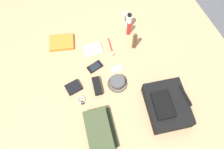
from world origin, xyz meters
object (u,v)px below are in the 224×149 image
Objects in this scene: lotion_bottle at (124,17)px; toothbrush at (111,48)px; paperback_novel at (62,43)px; notepad at (93,50)px; toothpaste_tube at (129,21)px; backpack at (167,105)px; media_player at (117,69)px; toiletry_pouch at (99,131)px; wristwatch at (82,100)px; sunscreen_spray at (129,28)px; cell_phone at (95,67)px; bucket_hat at (117,83)px; cologne_bottle at (135,41)px; wallet at (73,87)px; sunglasses_case at (97,86)px.

lotion_bottle is 0.65× the size of toothbrush.
notepad is at bearing 53.82° from paperback_novel.
toothpaste_tube is 0.86× the size of toothbrush.
backpack is 2.60× the size of notepad.
media_player is (0.35, -0.26, -0.06)m from toothpaste_tube.
toiletry_pouch reaches higher than toothbrush.
toothpaste_tube is at bearing 124.27° from toothbrush.
media_player is at bearing 112.37° from wristwatch.
wristwatch is at bearing -53.16° from sunscreen_spray.
lotion_bottle is at bearing 133.99° from wristwatch.
notepad reaches higher than cell_phone.
lotion_bottle is (-0.53, 0.28, 0.03)m from bucket_hat.
notepad reaches higher than wristwatch.
cologne_bottle is at bearing 135.40° from bucket_hat.
backpack is at bearing 15.51° from toothbrush.
wallet is at bearing -62.46° from sunscreen_spray.
media_player is at bearing -8.60° from toothbrush.
cell_phone reaches higher than media_player.
cologne_bottle is at bearing 179.35° from backpack.
sunscreen_spray is 0.36m from media_player.
bucket_hat reaches higher than toothbrush.
lotion_bottle is 1.27× the size of media_player.
cell_phone is 0.92× the size of sunglasses_case.
media_player is 0.37m from wristwatch.
toothpaste_tube is at bearing 167.71° from cologne_bottle.
toiletry_pouch is 4.41× the size of wristwatch.
backpack reaches higher than toiletry_pouch.
toothbrush is 0.45m from wallet.
backpack reaches higher than cell_phone.
toothbrush is at bearing 171.40° from media_player.
toothpaste_tube is 0.94× the size of sunscreen_spray.
media_player is (0.42, -0.24, -0.05)m from lotion_bottle.
wallet is at bearing -58.70° from toothpaste_tube.
media_player is at bearing 85.02° from wallet.
lotion_bottle reaches higher than toiletry_pouch.
lotion_bottle is at bearing 173.74° from sunscreen_spray.
toiletry_pouch reaches higher than sunglasses_case.
bucket_hat reaches higher than wristwatch.
cologne_bottle reaches higher than lotion_bottle.
cologne_bottle is at bearing 117.01° from wristwatch.
wallet is 0.79× the size of sunglasses_case.
wristwatch is at bearing 2.96° from wallet.
sunscreen_spray is at bearing 175.01° from cologne_bottle.
notepad is (-0.26, 0.25, -0.00)m from wallet.
sunscreen_spray is 0.68× the size of paperback_novel.
bucket_hat is 1.37× the size of lotion_bottle.
toothpaste_tube is at bearing 144.08° from media_player.
toiletry_pouch is 2.09× the size of notepad.
cologne_bottle is 2.37× the size of wristwatch.
toothpaste_tube is 0.73m from wallet.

